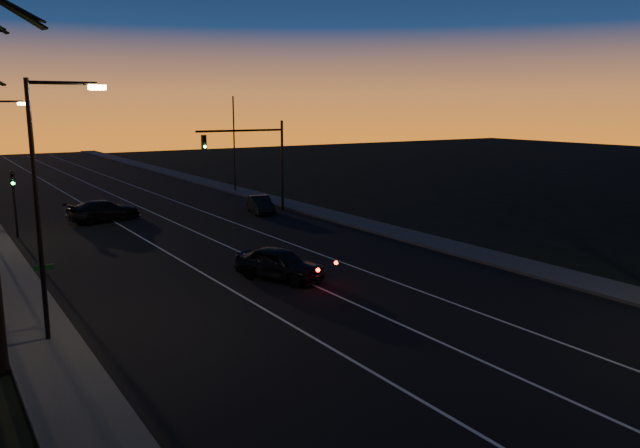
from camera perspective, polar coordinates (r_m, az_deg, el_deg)
road at (r=36.22m, az=-8.84°, el=-2.29°), size 20.00×170.00×0.01m
sidewalk_left at (r=33.47m, az=-26.70°, el=-4.29°), size 2.40×170.00×0.16m
sidewalk_right at (r=41.85m, az=5.32°, el=-0.34°), size 2.40×170.00×0.16m
lane_stripe_left at (r=35.16m, az=-13.32°, el=-2.84°), size 0.12×160.00×0.01m
lane_stripe_mid at (r=36.41m, az=-8.12°, el=-2.18°), size 0.12×160.00×0.01m
lane_stripe_right at (r=37.95m, az=-3.31°, el=-1.56°), size 0.12×160.00×0.01m
streetlight_left_near at (r=22.79m, az=-23.83°, el=2.83°), size 2.55×0.26×9.00m
street_sign at (r=24.46m, az=-23.78°, el=-5.47°), size 0.70×0.06×2.60m
signal_mast at (r=47.49m, az=-5.99°, el=6.69°), size 7.10×0.41×7.00m
signal_post at (r=42.92m, az=-26.22°, el=2.67°), size 0.28×0.37×4.20m
far_pole_right at (r=59.98m, az=-7.86°, el=7.21°), size 0.14×0.14×9.00m
lead_car at (r=29.56m, az=-3.72°, el=-3.63°), size 3.64×5.24×1.52m
right_car at (r=47.89m, az=-5.48°, el=1.78°), size 2.23×4.20×1.32m
cross_car at (r=46.96m, az=-19.13°, el=1.17°), size 5.53×3.21×1.51m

